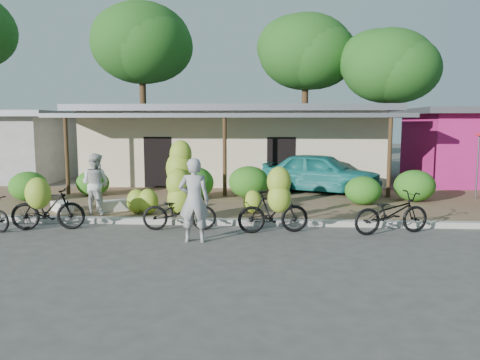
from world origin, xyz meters
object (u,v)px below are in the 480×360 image
object	(u,v)px
bike_far_right	(391,213)
tree_center_right	(302,50)
bike_left	(46,206)
bystander	(95,184)
tree_near_right	(384,64)
teal_van	(321,173)
tree_far_center	(139,42)
bike_right	(275,206)
bike_center	(180,193)
vendor	(194,200)
sack_far	(62,207)
sack_near	(113,206)

from	to	relation	value
bike_far_right	tree_center_right	bearing A→B (deg)	-13.47
bike_left	tree_center_right	bearing A→B (deg)	-33.58
tree_center_right	bystander	world-z (taller)	tree_center_right
tree_near_right	teal_van	distance (m)	9.77
tree_far_center	bike_right	distance (m)	17.99
tree_near_right	bike_center	distance (m)	16.00
vendor	tree_center_right	bearing A→B (deg)	-102.57
tree_center_right	bike_right	world-z (taller)	tree_center_right
bike_far_right	tree_near_right	bearing A→B (deg)	-29.78
bike_right	vendor	distance (m)	1.98
bike_left	sack_far	bearing A→B (deg)	5.07
tree_far_center	sack_far	world-z (taller)	tree_far_center
tree_far_center	tree_center_right	world-z (taller)	tree_far_center
tree_far_center	sack_far	size ratio (longest dim) A/B	12.23
bike_far_right	vendor	xyz separation A→B (m)	(-4.59, -1.05, 0.44)
bike_center	sack_far	size ratio (longest dim) A/B	2.95
bike_right	bystander	xyz separation A→B (m)	(-4.94, 1.61, 0.27)
tree_far_center	sack_far	bearing A→B (deg)	-84.34
bike_left	bike_right	size ratio (longest dim) A/B	1.03
teal_van	sack_near	bearing A→B (deg)	144.96
vendor	bystander	size ratio (longest dim) A/B	1.12
tree_center_right	tree_far_center	bearing A→B (deg)	-176.82
tree_near_right	bike_left	distance (m)	18.32
bike_far_right	teal_van	bearing A→B (deg)	-7.38
bike_center	bike_right	distance (m)	2.46
tree_center_right	bike_center	size ratio (longest dim) A/B	3.87
tree_center_right	bike_center	xyz separation A→B (m)	(-4.02, -15.03, -5.71)
bike_left	sack_far	size ratio (longest dim) A/B	2.46
bike_left	tree_far_center	bearing A→B (deg)	-2.03
sack_near	bike_left	bearing A→B (deg)	-114.33
tree_near_right	sack_near	distance (m)	16.33
tree_near_right	bystander	size ratio (longest dim) A/B	4.34
sack_far	sack_near	bearing A→B (deg)	8.11
bike_left	tree_near_right	bearing A→B (deg)	-48.25
vendor	bike_right	bearing A→B (deg)	-157.00
bike_center	teal_van	size ratio (longest dim) A/B	0.52
tree_near_right	bike_left	world-z (taller)	tree_near_right
bike_center	teal_van	bearing A→B (deg)	-42.36
tree_near_right	teal_van	xyz separation A→B (m)	(-3.90, -7.61, -4.73)
sack_near	bike_center	bearing A→B (deg)	-33.62
bike_right	vendor	xyz separation A→B (m)	(-1.80, -0.79, 0.25)
bike_right	bike_far_right	xyz separation A→B (m)	(2.79, 0.26, -0.19)
bike_left	teal_van	bearing A→B (deg)	-59.44
tree_center_right	bystander	xyz separation A→B (m)	(-6.58, -14.01, -5.63)
sack_near	sack_far	world-z (taller)	sack_near
tree_far_center	sack_near	size ratio (longest dim) A/B	10.79
bike_right	sack_near	world-z (taller)	bike_right
tree_near_right	sack_far	world-z (taller)	tree_near_right
tree_near_right	bike_left	xyz separation A→B (m)	(-11.23, -13.61, -4.95)
sack_near	teal_van	xyz separation A→B (m)	(6.38, 3.91, 0.58)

